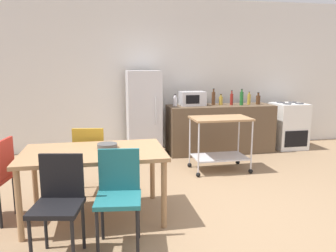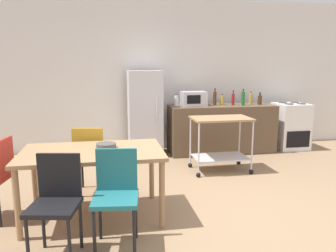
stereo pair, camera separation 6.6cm
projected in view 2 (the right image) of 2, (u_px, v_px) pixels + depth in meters
name	position (u px, v px, depth m)	size (l,w,h in m)	color
ground_plane	(222.00, 213.00, 3.76)	(12.00, 12.00, 0.00)	#8C7051
back_wall	(169.00, 75.00, 6.59)	(8.40, 0.12, 2.90)	silver
kitchen_counter	(221.00, 129.00, 6.35)	(2.00, 0.64, 0.90)	brown
dining_table	(93.00, 158.00, 3.57)	(1.50, 0.90, 0.75)	#A37A51
chair_mustard	(90.00, 155.00, 4.24)	(0.46, 0.46, 0.89)	gold
chair_black	(56.00, 199.00, 2.86)	(0.47, 0.47, 0.89)	black
chair_teal	(116.00, 191.00, 3.02)	(0.45, 0.45, 0.89)	#1E666B
stove_oven	(290.00, 126.00, 6.63)	(0.60, 0.61, 0.92)	white
refrigerator	(145.00, 113.00, 6.13)	(0.60, 0.63, 1.55)	silver
kitchen_cart	(221.00, 135.00, 5.19)	(0.91, 0.57, 0.85)	#A37A51
bottle_soda	(176.00, 101.00, 6.15)	(0.08, 0.08, 0.22)	silver
microwave	(194.00, 98.00, 6.23)	(0.46, 0.35, 0.26)	silver
bottle_sesame_oil	(215.00, 98.00, 6.28)	(0.07, 0.07, 0.31)	#4C2D19
bottle_hot_sauce	(222.00, 101.00, 6.31)	(0.07, 0.07, 0.21)	gold
bottle_wine	(233.00, 99.00, 6.29)	(0.06, 0.06, 0.28)	maroon
bottle_soy_sauce	(243.00, 98.00, 6.25)	(0.07, 0.07, 0.31)	#1E6628
bottle_olive_oil	(251.00, 99.00, 6.37)	(0.06, 0.06, 0.24)	gold
bottle_sparkling_water	(260.00, 100.00, 6.38)	(0.08, 0.08, 0.23)	#4C2D19
fruit_bowl	(106.00, 146.00, 3.67)	(0.22, 0.22, 0.05)	#4C4C4C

